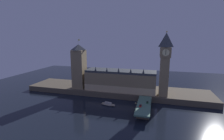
% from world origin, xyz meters
% --- Properties ---
extents(ground_plane, '(400.00, 400.00, 0.00)m').
position_xyz_m(ground_plane, '(0.00, 0.00, 0.00)').
color(ground_plane, black).
extents(embankment, '(220.00, 42.00, 6.34)m').
position_xyz_m(embankment, '(0.00, 39.00, 3.17)').
color(embankment, brown).
rests_on(embankment, ground_plane).
extents(parliament_hall, '(80.56, 24.05, 28.45)m').
position_xyz_m(parliament_hall, '(7.35, 32.35, 18.15)').
color(parliament_hall, '#8E7A56').
rests_on(parliament_hall, embankment).
extents(clock_tower, '(11.14, 11.25, 67.28)m').
position_xyz_m(clock_tower, '(55.26, 26.01, 41.92)').
color(clock_tower, '#8E7A56').
rests_on(clock_tower, embankment).
extents(victoria_tower, '(14.41, 14.41, 59.05)m').
position_xyz_m(victoria_tower, '(-43.12, 28.56, 32.99)').
color(victoria_tower, '#8E7A56').
rests_on(victoria_tower, embankment).
extents(bridge, '(12.52, 46.00, 6.82)m').
position_xyz_m(bridge, '(37.67, -5.00, 4.49)').
color(bridge, '#4C7560').
rests_on(bridge, ground_plane).
extents(car_northbound_trail, '(2.04, 4.41, 1.52)m').
position_xyz_m(car_northbound_trail, '(34.91, -10.35, 7.53)').
color(car_northbound_trail, red).
rests_on(car_northbound_trail, bridge).
extents(car_southbound_trail, '(1.87, 4.40, 1.39)m').
position_xyz_m(car_southbound_trail, '(40.42, -0.47, 7.47)').
color(car_southbound_trail, '#235633').
rests_on(car_southbound_trail, bridge).
extents(pedestrian_near_rail, '(0.38, 0.38, 1.73)m').
position_xyz_m(pedestrian_near_rail, '(32.16, -13.98, 7.73)').
color(pedestrian_near_rail, black).
rests_on(pedestrian_near_rail, bridge).
extents(street_lamp_near, '(1.34, 0.60, 6.90)m').
position_xyz_m(street_lamp_near, '(31.76, -19.72, 11.13)').
color(street_lamp_near, '#2D3333').
rests_on(street_lamp_near, bridge).
extents(street_lamp_mid, '(1.34, 0.60, 7.24)m').
position_xyz_m(street_lamp_mid, '(43.58, -5.00, 11.34)').
color(street_lamp_mid, '#2D3333').
rests_on(street_lamp_mid, bridge).
extents(boat_upstream, '(15.62, 6.24, 3.36)m').
position_xyz_m(boat_upstream, '(2.02, -0.69, 1.23)').
color(boat_upstream, '#B2A893').
rests_on(boat_upstream, ground_plane).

